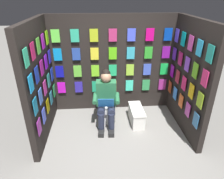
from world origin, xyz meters
TOP-DOWN VIEW (x-y plane):
  - ground_plane at (0.00, 0.00)m, footprint 30.00×30.00m
  - display_wall_back at (0.00, -1.71)m, footprint 2.76×0.14m
  - display_wall_left at (-1.38, -0.83)m, footprint 0.14×1.67m
  - display_wall_right at (1.38, -0.83)m, footprint 0.14×1.67m
  - toilet at (0.17, -1.22)m, footprint 0.41×0.56m
  - person_reading at (0.18, -0.99)m, footprint 0.54×0.70m
  - comic_longbox_near at (-0.46, -1.02)m, footprint 0.27×0.64m

SIDE VIEW (x-z plane):
  - ground_plane at x=0.00m, z-range 0.00..0.00m
  - comic_longbox_near at x=-0.46m, z-range 0.00..0.34m
  - toilet at x=0.17m, z-range -0.06..0.71m
  - person_reading at x=0.18m, z-range 0.00..1.20m
  - display_wall_back at x=0.00m, z-range 0.00..2.16m
  - display_wall_left at x=-1.38m, z-range 0.00..2.16m
  - display_wall_right at x=1.38m, z-range 0.00..2.16m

